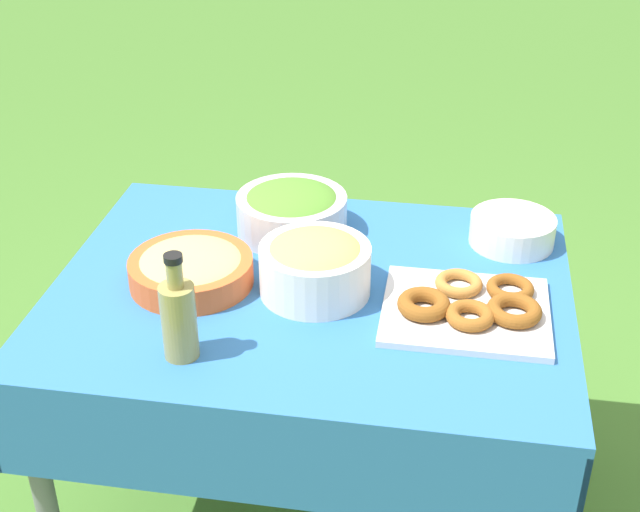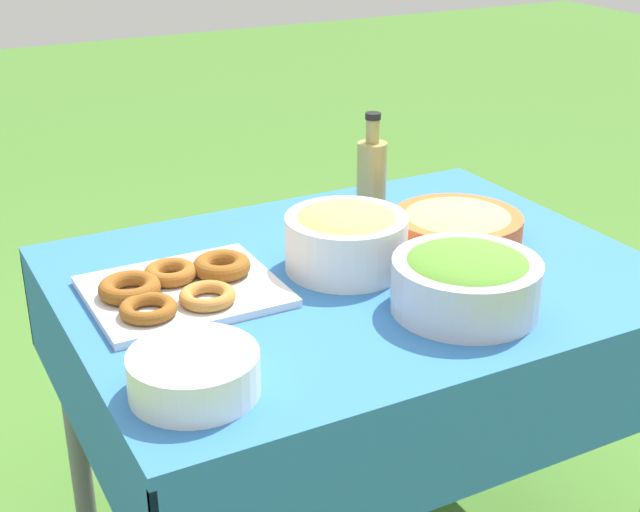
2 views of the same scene
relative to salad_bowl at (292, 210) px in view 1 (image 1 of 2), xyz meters
name	(u,v)px [view 1 (image 1 of 2)]	position (x,y,z in m)	size (l,w,h in m)	color
picnic_table	(311,322)	(0.09, -0.25, -0.17)	(1.20, 0.92, 0.75)	#2D6BB2
salad_bowl	(292,210)	(0.00, 0.00, 0.00)	(0.28, 0.28, 0.12)	silver
pasta_bowl	(191,268)	(-0.18, -0.28, -0.02)	(0.29, 0.29, 0.08)	#E05B28
donut_platter	(470,306)	(0.46, -0.31, -0.04)	(0.37, 0.31, 0.05)	silver
plate_stack	(512,230)	(0.56, 0.03, -0.03)	(0.21, 0.21, 0.07)	white
olive_oil_bottle	(179,317)	(-0.12, -0.55, 0.03)	(0.07, 0.07, 0.24)	#998E4C
fruit_bowl	(315,265)	(0.11, -0.27, 0.01)	(0.25, 0.25, 0.14)	white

